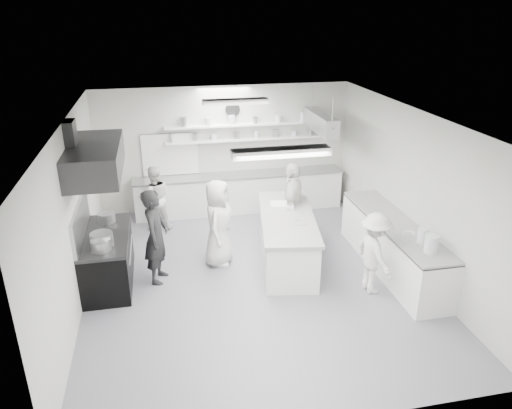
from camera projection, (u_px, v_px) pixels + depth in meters
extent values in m
cube|color=gray|center=(254.00, 278.00, 8.99)|extent=(6.00, 7.00, 0.02)
cube|color=silver|center=(253.00, 117.00, 7.84)|extent=(6.00, 7.00, 0.02)
cube|color=beige|center=(225.00, 149.00, 11.58)|extent=(6.00, 0.04, 3.00)
cube|color=beige|center=(317.00, 323.00, 5.25)|extent=(6.00, 0.04, 3.00)
cube|color=beige|center=(73.00, 217.00, 7.85)|extent=(0.04, 7.00, 3.00)
cube|color=beige|center=(411.00, 191.00, 8.98)|extent=(0.04, 7.00, 3.00)
cube|color=black|center=(108.00, 260.00, 8.69)|extent=(0.80, 1.80, 0.90)
cube|color=#29292B|center=(95.00, 159.00, 7.96)|extent=(0.85, 2.00, 0.50)
cube|color=white|center=(240.00, 193.00, 11.76)|extent=(5.00, 0.60, 0.92)
cube|color=white|center=(254.00, 139.00, 11.50)|extent=(4.20, 0.26, 0.04)
cube|color=white|center=(254.00, 124.00, 11.36)|extent=(4.20, 0.26, 0.04)
cube|color=black|center=(170.00, 154.00, 11.34)|extent=(1.30, 0.04, 1.00)
cylinder|color=white|center=(232.00, 109.00, 11.22)|extent=(0.32, 0.05, 0.32)
cube|color=white|center=(393.00, 247.00, 9.12)|extent=(0.74, 3.30, 0.94)
cube|color=#A4A5A7|center=(321.00, 122.00, 10.65)|extent=(0.30, 1.60, 0.40)
cube|color=white|center=(281.00, 152.00, 6.23)|extent=(1.30, 0.25, 0.10)
cube|color=white|center=(235.00, 102.00, 9.49)|extent=(1.30, 0.25, 0.10)
cube|color=white|center=(287.00, 240.00, 9.41)|extent=(1.34, 2.62, 0.92)
cylinder|color=#A4A5A7|center=(102.00, 241.00, 8.08)|extent=(0.38, 0.38, 0.27)
imported|color=black|center=(156.00, 236.00, 8.59)|extent=(0.59, 0.74, 1.77)
imported|color=silver|center=(155.00, 198.00, 10.66)|extent=(0.79, 0.65, 1.49)
imported|color=silver|center=(218.00, 223.00, 9.20)|extent=(0.80, 0.97, 1.71)
imported|color=silver|center=(293.00, 205.00, 9.92)|extent=(0.88, 1.13, 1.79)
imported|color=silver|center=(374.00, 253.00, 8.31)|extent=(0.66, 1.02, 1.48)
imported|color=#A4A5A7|center=(300.00, 224.00, 8.93)|extent=(0.26, 0.26, 0.06)
imported|color=white|center=(274.00, 211.00, 9.49)|extent=(0.21, 0.21, 0.06)
imported|color=white|center=(409.00, 234.00, 8.49)|extent=(0.27, 0.27, 0.05)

